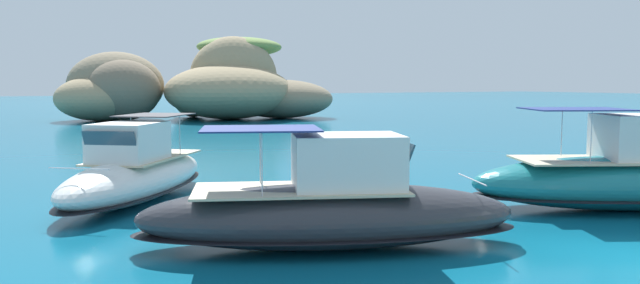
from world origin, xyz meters
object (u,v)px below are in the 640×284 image
at_px(motorboat_teal, 630,177).
at_px(islet_small, 114,90).
at_px(motorboat_white, 136,174).
at_px(islet_large, 239,87).
at_px(motorboat_charcoal, 330,210).

bearing_deg(motorboat_teal, islet_small, 95.99).
bearing_deg(islet_small, motorboat_white, -99.14).
xyz_separation_m(islet_large, motorboat_charcoal, (-18.53, -55.71, -2.74)).
relative_size(islet_large, islet_small, 1.61).
xyz_separation_m(motorboat_teal, motorboat_charcoal, (-11.32, 0.38, -0.08)).
height_order(motorboat_teal, motorboat_charcoal, motorboat_teal).
bearing_deg(islet_small, islet_large, -15.31).
bearing_deg(motorboat_teal, islet_large, 82.67).
bearing_deg(motorboat_white, motorboat_teal, -32.86).
bearing_deg(motorboat_charcoal, motorboat_white, 108.99).
relative_size(islet_large, motorboat_charcoal, 2.35).
height_order(islet_small, motorboat_white, islet_small).
bearing_deg(islet_large, motorboat_charcoal, -108.40).
distance_m(islet_large, islet_small, 13.98).
bearing_deg(motorboat_white, islet_small, 80.86).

